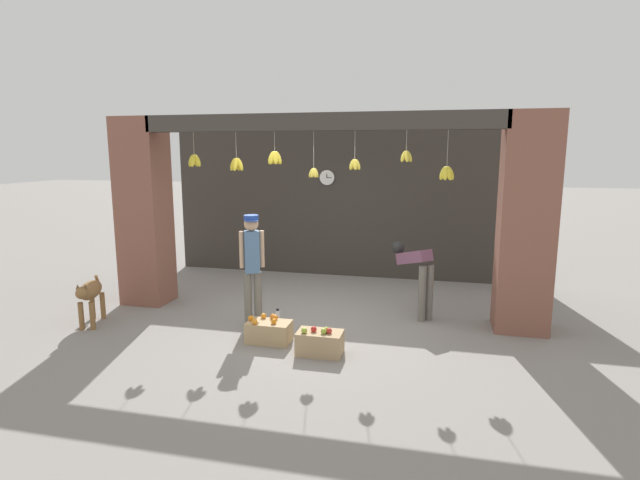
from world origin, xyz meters
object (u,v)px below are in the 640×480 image
Objects in this scene: dog at (90,293)px; shopkeeper at (252,262)px; worker_stooping at (416,270)px; fruit_crate_oranges at (269,331)px; wall_clock at (327,178)px; fruit_crate_apples at (320,342)px; water_bottle at (278,318)px.

shopkeeper is at bearing 82.79° from dog.
worker_stooping is (2.20, 0.95, -0.21)m from shopkeeper.
wall_clock reaches higher than fruit_crate_oranges.
fruit_crate_apples reaches higher than water_bottle.
worker_stooping is at bearing 178.60° from shopkeeper.
worker_stooping is 3.47× the size of wall_clock.
wall_clock is (-0.04, 3.64, 1.79)m from fruit_crate_oranges.
dog is at bearing 154.95° from worker_stooping.
wall_clock is at bearing 89.28° from water_bottle.
fruit_crate_oranges reaches higher than water_bottle.
dog is 1.54× the size of fruit_crate_oranges.
shopkeeper is at bearing 146.14° from fruit_crate_apples.
worker_stooping is (4.44, 1.45, 0.25)m from dog.
worker_stooping reaches higher than fruit_crate_apples.
wall_clock reaches higher than dog.
fruit_crate_apples is at bearing 121.47° from shopkeeper.
dog is 0.55× the size of shopkeeper.
shopkeeper reaches higher than dog.
shopkeeper reaches higher than fruit_crate_apples.
fruit_crate_oranges is 0.61m from water_bottle.
shopkeeper is 5.13× the size of wall_clock.
fruit_crate_apples is at bearing -78.78° from wall_clock.
dog is 4.67m from worker_stooping.
water_bottle is at bearing 162.23° from worker_stooping.
fruit_crate_oranges is 1.82× the size of wall_clock.
dog reaches higher than fruit_crate_apples.
shopkeeper is 2.40m from worker_stooping.
worker_stooping is at bearing 39.75° from fruit_crate_oranges.
dog is 4.69m from wall_clock.
fruit_crate_apples is at bearing -45.92° from water_bottle.
wall_clock reaches higher than water_bottle.
dog is 2.66m from water_bottle.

